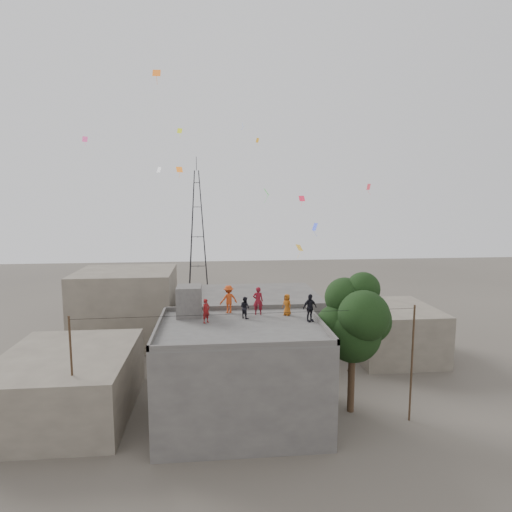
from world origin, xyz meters
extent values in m
plane|color=#4B453E|center=(0.00, 0.00, 0.00)|extent=(140.00, 140.00, 0.00)
cube|color=#494644|center=(0.00, 0.00, 3.00)|extent=(10.00, 8.00, 6.00)
cube|color=#4E4C49|center=(0.00, 0.00, 6.05)|extent=(10.00, 8.00, 0.10)
cube|color=#494644|center=(0.00, 3.92, 6.25)|extent=(10.00, 0.15, 0.30)
cube|color=#494644|center=(0.00, -3.92, 6.25)|extent=(10.00, 0.15, 0.30)
cube|color=#494644|center=(4.92, 0.00, 6.25)|extent=(0.15, 8.00, 0.30)
cube|color=#494644|center=(-4.92, 0.00, 6.25)|extent=(0.15, 8.00, 0.30)
cube|color=#494644|center=(-3.20, 2.60, 7.10)|extent=(1.60, 1.80, 2.00)
cube|color=#60574B|center=(-11.00, 2.00, 2.00)|extent=(8.00, 10.00, 4.00)
cube|color=#494644|center=(2.00, 14.00, 2.50)|extent=(12.00, 9.00, 5.00)
cube|color=#60574B|center=(-10.00, 16.00, 3.50)|extent=(9.00, 8.00, 7.00)
cube|color=#60574B|center=(14.00, 10.00, 2.20)|extent=(7.00, 8.00, 4.40)
cylinder|color=black|center=(7.20, 0.50, 2.00)|extent=(0.44, 0.44, 4.00)
cylinder|color=black|center=(7.35, 0.60, 3.60)|extent=(0.64, 0.91, 2.14)
sphere|color=black|center=(7.20, 0.50, 5.20)|extent=(3.60, 3.60, 3.60)
sphere|color=black|center=(8.30, 0.80, 6.00)|extent=(3.00, 3.00, 3.00)
sphere|color=black|center=(6.30, 1.00, 5.60)|extent=(2.80, 2.80, 2.80)
sphere|color=black|center=(7.60, -0.30, 6.60)|extent=(3.20, 3.20, 3.20)
sphere|color=black|center=(6.90, 1.40, 7.40)|extent=(2.60, 2.60, 2.60)
sphere|color=black|center=(8.00, 1.10, 8.00)|extent=(2.20, 2.20, 2.20)
cylinder|color=black|center=(-9.50, -1.50, 3.70)|extent=(0.12, 0.12, 7.40)
cylinder|color=black|center=(10.50, -1.00, 3.70)|extent=(0.12, 0.12, 7.40)
cylinder|color=black|center=(0.50, -1.25, 7.20)|extent=(20.00, 0.52, 0.02)
cylinder|color=black|center=(-4.85, 39.15, 9.00)|extent=(1.27, 1.27, 18.01)
cylinder|color=black|center=(-3.15, 39.15, 9.00)|extent=(1.27, 1.27, 18.01)
cylinder|color=black|center=(-3.15, 40.85, 9.00)|extent=(1.27, 1.27, 18.01)
cylinder|color=black|center=(-4.85, 40.85, 9.00)|extent=(1.27, 1.27, 18.01)
cube|color=black|center=(-4.00, 40.00, 3.60)|extent=(2.36, 0.08, 0.08)
cube|color=black|center=(-4.00, 40.00, 3.60)|extent=(0.08, 2.36, 0.08)
cube|color=black|center=(-4.00, 40.00, 8.10)|extent=(1.81, 0.08, 0.08)
cube|color=black|center=(-4.00, 40.00, 8.10)|extent=(0.08, 1.81, 0.08)
cube|color=black|center=(-4.00, 40.00, 12.60)|extent=(1.26, 0.08, 0.08)
cube|color=black|center=(-4.00, 40.00, 12.60)|extent=(0.08, 1.26, 0.08)
cube|color=black|center=(-4.00, 40.00, 16.20)|extent=(0.82, 0.08, 0.08)
cube|color=black|center=(-4.00, 40.00, 16.20)|extent=(0.08, 0.82, 0.08)
cylinder|color=black|center=(-4.00, 40.00, 19.00)|extent=(0.08, 0.08, 2.00)
imported|color=maroon|center=(1.33, 2.50, 7.04)|extent=(0.71, 0.49, 1.87)
imported|color=#A04E12|center=(3.22, 2.13, 6.82)|extent=(0.80, 0.83, 1.44)
imported|color=black|center=(0.40, 1.71, 6.81)|extent=(0.85, 0.87, 1.41)
imported|color=black|center=(4.40, 0.56, 6.98)|extent=(1.11, 0.81, 1.76)
imported|color=#BC3E15|center=(-0.60, 3.14, 7.04)|extent=(1.38, 1.05, 1.89)
imported|color=maroon|center=(-2.07, 0.90, 6.86)|extent=(0.65, 0.64, 1.52)
plane|color=orange|center=(-3.73, 3.72, 15.67)|extent=(0.45, 0.34, 0.37)
plane|color=#FF284C|center=(5.31, 7.88, 13.80)|extent=(0.50, 0.45, 0.43)
plane|color=#E5F826|center=(-4.17, 10.70, 19.21)|extent=(0.44, 0.34, 0.35)
plane|color=#2234C4|center=(4.77, 1.15, 12.02)|extent=(0.27, 0.51, 0.46)
plane|color=silver|center=(-5.74, 9.41, 16.02)|extent=(0.42, 0.44, 0.43)
plane|color=orange|center=(2.29, 12.30, 18.75)|extent=(0.33, 0.37, 0.37)
plane|color=green|center=(1.95, 3.08, 14.21)|extent=(0.33, 0.54, 0.44)
plane|color=#D63242|center=(11.21, 9.43, 14.76)|extent=(0.45, 0.40, 0.49)
plane|color=orange|center=(-4.65, 0.65, 20.83)|extent=(0.46, 0.22, 0.40)
plane|color=#4563D1|center=(1.07, 13.18, 20.17)|extent=(0.09, 0.34, 0.33)
plane|color=#FF509F|center=(-10.75, 7.72, 18.06)|extent=(0.38, 0.36, 0.37)
plane|color=gold|center=(4.18, 3.02, 10.50)|extent=(0.47, 0.59, 0.44)
camera|label=1|loc=(-1.52, -25.12, 13.73)|focal=30.00mm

